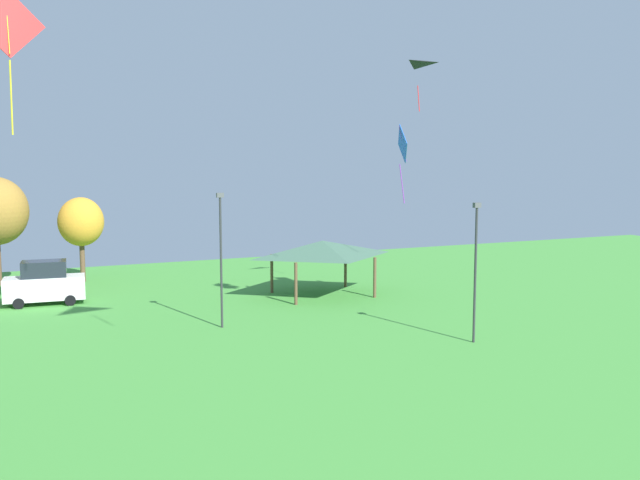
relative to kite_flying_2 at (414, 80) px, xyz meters
name	(u,v)px	position (x,y,z in m)	size (l,w,h in m)	color
kite_flying_2	(414,80)	(0.00, 0.00, 0.00)	(1.61, 1.20, 2.20)	black
kite_flying_3	(8,28)	(-22.44, -13.39, -1.07)	(2.10, 0.59, 4.35)	red
kite_flying_5	(403,146)	(-1.54, -1.27, -4.04)	(0.76, 2.21, 4.66)	blue
parked_car_third_from_left	(45,283)	(-21.05, 8.18, -12.31)	(4.78, 2.28, 2.69)	silver
park_pavilion	(322,248)	(-4.37, 3.87, -10.54)	(7.09, 5.46, 3.60)	brown
light_post_1	(221,253)	(-12.84, -1.99, -9.67)	(0.36, 0.20, 7.08)	#2D2D33
light_post_2	(475,265)	(-2.63, -9.87, -9.84)	(0.36, 0.20, 6.74)	#2D2D33
treeline_tree_3	(81,222)	(-18.18, 15.75, -9.26)	(3.22, 3.22, 6.17)	brown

